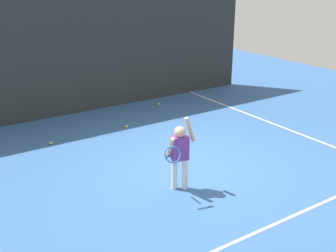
{
  "coord_description": "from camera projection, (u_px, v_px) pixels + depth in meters",
  "views": [
    {
      "loc": [
        -4.61,
        -6.16,
        3.71
      ],
      "look_at": [
        -0.37,
        0.27,
        0.85
      ],
      "focal_mm": 44.51,
      "sensor_mm": 36.0,
      "label": 1
    }
  ],
  "objects": [
    {
      "name": "tennis_ball_0",
      "position": [
        159.0,
        104.0,
        12.32
      ],
      "size": [
        0.07,
        0.07,
        0.07
      ],
      "primitive_type": "sphere",
      "color": "#CCE033",
      "rests_on": "ground"
    },
    {
      "name": "fence_post_2",
      "position": [
        93.0,
        43.0,
        11.42
      ],
      "size": [
        0.09,
        0.09,
        3.74
      ],
      "primitive_type": "cylinder",
      "color": "slate",
      "rests_on": "ground"
    },
    {
      "name": "ground_plane",
      "position": [
        190.0,
        165.0,
        8.49
      ],
      "size": [
        20.0,
        20.0,
        0.0
      ],
      "primitive_type": "plane",
      "color": "#335B93"
    },
    {
      "name": "court_line_baseline",
      "position": [
        281.0,
        221.0,
        6.59
      ],
      "size": [
        9.0,
        0.05,
        0.0
      ],
      "primitive_type": "cube",
      "color": "white",
      "rests_on": "ground"
    },
    {
      "name": "tennis_ball_1",
      "position": [
        127.0,
        127.0,
        10.52
      ],
      "size": [
        0.07,
        0.07,
        0.07
      ],
      "primitive_type": "sphere",
      "color": "#CCE033",
      "rests_on": "ground"
    },
    {
      "name": "tennis_player",
      "position": [
        179.0,
        152.0,
        7.32
      ],
      "size": [
        0.82,
        0.57,
        1.35
      ],
      "rotation": [
        0.0,
        0.0,
        -0.27
      ],
      "color": "silver",
      "rests_on": "ground"
    },
    {
      "name": "tennis_ball_2",
      "position": [
        51.0,
        143.0,
        9.51
      ],
      "size": [
        0.07,
        0.07,
        0.07
      ],
      "primitive_type": "sphere",
      "color": "#CCE033",
      "rests_on": "ground"
    },
    {
      "name": "fence_post_4",
      "position": [
        229.0,
        30.0,
        13.96
      ],
      "size": [
        0.09,
        0.09,
        3.74
      ],
      "primitive_type": "cylinder",
      "color": "slate",
      "rests_on": "ground"
    },
    {
      "name": "back_fence_windscreen",
      "position": [
        94.0,
        46.0,
        11.4
      ],
      "size": [
        10.14,
        0.08,
        3.59
      ],
      "primitive_type": "cube",
      "color": "#282D2B",
      "rests_on": "ground"
    },
    {
      "name": "court_line_sideline",
      "position": [
        268.0,
        122.0,
        10.96
      ],
      "size": [
        0.05,
        9.0,
        0.0
      ],
      "primitive_type": "cube",
      "color": "white",
      "rests_on": "ground"
    },
    {
      "name": "fence_post_3",
      "position": [
        168.0,
        36.0,
        12.69
      ],
      "size": [
        0.09,
        0.09,
        3.74
      ],
      "primitive_type": "cylinder",
      "color": "slate",
      "rests_on": "ground"
    }
  ]
}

